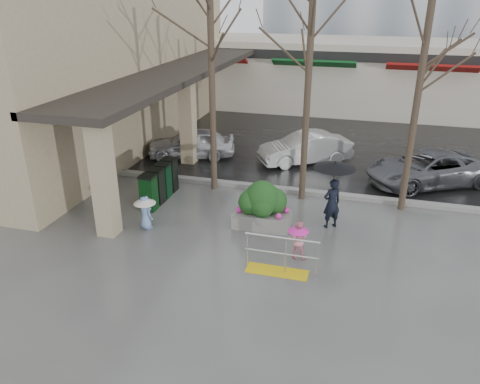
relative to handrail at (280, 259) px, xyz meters
The scene contains 20 objects.
ground 1.85m from the handrail, 138.58° to the left, with size 120.00×120.00×0.00m, color #51514F.
street_asphalt 23.24m from the handrail, 93.36° to the left, with size 120.00×36.00×0.01m, color black.
curb 5.38m from the handrail, 104.66° to the left, with size 120.00×0.30×0.15m, color gray.
near_building 14.32m from the handrail, 138.39° to the left, with size 6.00×18.00×8.00m, color tan.
canopy_slab 11.54m from the handrail, 123.81° to the left, with size 2.80×18.00×0.25m, color #2D2823.
pillar_front 5.48m from the handrail, behind, with size 0.55×0.55×3.50m, color tan.
pillar_back 9.02m from the handrail, 126.15° to the left, with size 0.55×0.55×3.50m, color tan.
storefront_row 19.25m from the handrail, 88.07° to the left, with size 34.00×6.74×4.00m.
handrail is the anchor object (origin of this frame).
tree_west 7.52m from the handrail, 124.99° to the left, with size 3.20×3.20×6.80m.
tree_midwest 6.83m from the handrail, 91.91° to the left, with size 3.20×3.20×7.00m.
tree_mideast 7.28m from the handrail, 56.81° to the left, with size 3.20×3.20×6.50m.
woman 3.21m from the handrail, 70.91° to the left, with size 1.25×1.25×2.13m.
child_pink 0.93m from the handrail, 69.08° to the left, with size 0.57×0.57×1.09m.
child_blue 4.56m from the handrail, 163.28° to the left, with size 0.67×0.67×1.05m.
planter 2.58m from the handrail, 113.09° to the left, with size 1.72×1.01×1.49m.
news_boxes 5.90m from the handrail, 145.13° to the left, with size 0.50×2.17×1.21m.
car_a 9.55m from the handrail, 124.57° to the left, with size 1.49×3.70×1.26m, color silver.
car_b 8.50m from the handrail, 94.12° to the left, with size 1.33×3.82×1.26m, color silver.
car_c 8.40m from the handrail, 60.72° to the left, with size 2.09×4.53×1.26m, color slate.
Camera 1 is at (3.14, -11.29, 6.64)m, focal length 35.00 mm.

